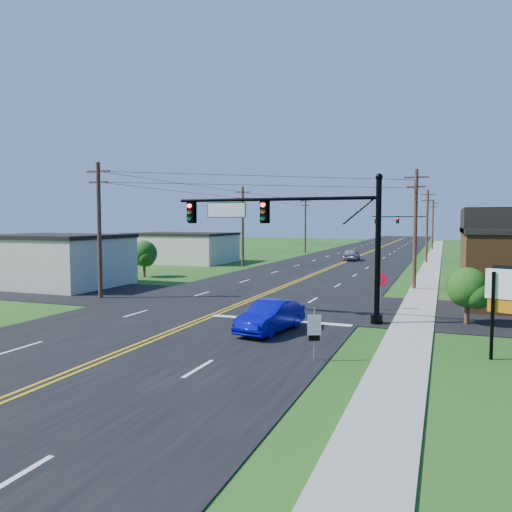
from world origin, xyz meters
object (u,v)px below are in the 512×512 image
at_px(blue_car, 270,317).
at_px(route_sign, 314,330).
at_px(signal_mast_main, 291,229).
at_px(stop_sign, 381,283).
at_px(signal_mast_far, 403,224).

bearing_deg(blue_car, route_sign, -42.15).
bearing_deg(blue_car, signal_mast_main, 101.50).
relative_size(route_sign, stop_sign, 0.91).
height_order(signal_mast_main, signal_mast_far, same).
distance_m(signal_mast_main, blue_car, 5.43).
height_order(signal_mast_main, route_sign, signal_mast_main).
bearing_deg(signal_mast_main, blue_car, -88.39).
relative_size(signal_mast_far, route_sign, 5.48).
relative_size(blue_car, route_sign, 2.17).
relative_size(signal_mast_main, stop_sign, 5.14).
xyz_separation_m(signal_mast_main, stop_sign, (4.16, 3.98, -3.17)).
height_order(blue_car, stop_sign, stop_sign).
distance_m(blue_car, stop_sign, 8.67).
bearing_deg(stop_sign, route_sign, -95.90).
bearing_deg(signal_mast_far, stop_sign, -86.58).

